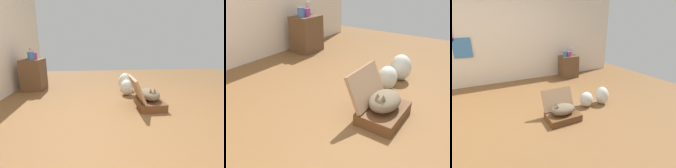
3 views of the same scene
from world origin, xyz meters
The scene contains 11 objects.
ground_plane centered at (0.00, 0.00, 0.00)m, with size 7.68×7.68×0.00m, color brown.
wall_back centered at (-0.01, 2.26, 1.30)m, with size 6.40×0.15×2.60m.
suitcase_base centered at (0.36, -0.23, 0.06)m, with size 0.54×0.37×0.12m, color brown.
suitcase_lid centered at (0.36, -0.02, 0.30)m, with size 0.54×0.37×0.04m, color #9B7756.
cat centered at (0.36, -0.23, 0.20)m, with size 0.48×0.28×0.20m.
plastic_bag_white centered at (0.98, 0.01, 0.15)m, with size 0.25×0.23×0.29m, color silver.
plastic_bag_clear centered at (1.33, -0.02, 0.18)m, with size 0.24×0.28×0.35m, color silver.
side_table centered at (1.57, 1.85, 0.32)m, with size 0.49×0.39×0.63m, color brown.
vase_tall centered at (1.44, 1.83, 0.71)m, with size 0.12×0.12×0.16m, color #38609E.
vase_short centered at (1.69, 1.89, 0.74)m, with size 0.08×0.08×0.22m, color #B7AD99.
vase_round centered at (1.57, 1.82, 0.70)m, with size 0.13×0.13×0.13m, color #8C387A.
Camera 3 is at (-0.71, -2.42, 1.52)m, focal length 26.94 mm.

